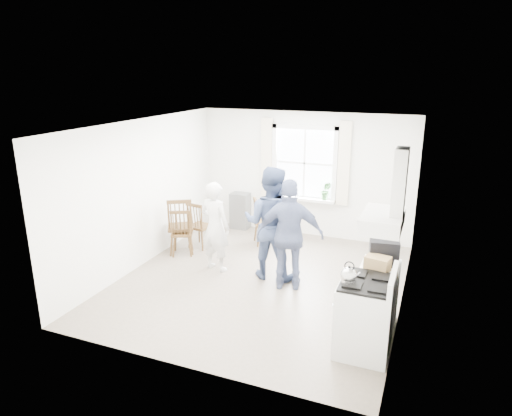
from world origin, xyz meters
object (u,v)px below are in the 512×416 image
Objects in this scene: windsor_chair_a at (181,228)px; windsor_chair_b at (197,221)px; gas_stove at (365,316)px; person_right at (290,235)px; person_left at (215,227)px; person_mid at (271,223)px; stereo_stack at (384,251)px; windsor_chair_c at (180,220)px; low_cabinet at (378,294)px.

windsor_chair_b is at bearing 79.59° from windsor_chair_a.
gas_stove is 0.62× the size of person_right.
gas_stove is at bearing -25.98° from windsor_chair_a.
person_mid is (0.98, 0.10, 0.16)m from person_left.
stereo_stack reaches higher than gas_stove.
gas_stove is at bearing -26.48° from windsor_chair_c.
low_cabinet is 0.81× the size of windsor_chair_c.
windsor_chair_c is at bearing 163.90° from stereo_stack.
windsor_chair_b is at bearing 157.20° from low_cabinet.
low_cabinet is 0.50× the size of person_right.
person_left is (-2.82, 1.50, 0.32)m from gas_stove.
person_right is at bearing -23.23° from windsor_chair_b.
person_right is (-1.47, 0.60, 0.45)m from low_cabinet.
low_cabinet is 0.47× the size of person_mid.
windsor_chair_a is 0.51× the size of person_right.
windsor_chair_c is at bearing 131.00° from windsor_chair_a.
person_right reaches higher than low_cabinet.
gas_stove is at bearing -96.58° from stereo_stack.
windsor_chair_b is (-3.61, 2.25, 0.09)m from gas_stove.
person_left reaches higher than stereo_stack.
person_mid is at bearing -8.02° from windsor_chair_c.
low_cabinet is 3.99m from windsor_chair_b.
person_left is at bearing 152.04° from gas_stove.
windsor_chair_c is (-0.06, 0.07, 0.11)m from windsor_chair_a.
gas_stove is 3.21m from person_left.
person_mid reaches higher than windsor_chair_b.
gas_stove is at bearing -31.91° from windsor_chair_b.
windsor_chair_a is 1.90m from person_mid.
person_mid is at bearing 154.79° from low_cabinet.
person_left is at bearing -43.60° from windsor_chair_b.
low_cabinet is at bearing -16.27° from windsor_chair_a.
person_left is at bearing -23.14° from person_right.
person_mid is at bearing -20.11° from windsor_chair_b.
stereo_stack is 0.27× the size of person_left.
gas_stove is at bearing 134.58° from person_mid.
stereo_stack is 2.10m from person_mid.
person_right reaches higher than windsor_chair_a.
person_right is at bearing -12.27° from windsor_chair_a.
gas_stove is 4.19m from windsor_chair_c.
person_mid is (-1.93, 0.84, -0.11)m from stereo_stack.
gas_stove is 4.25m from windsor_chair_b.
gas_stove is 2.60× the size of stereo_stack.
gas_stove is 0.59× the size of person_mid.
windsor_chair_c is (-3.84, 1.11, -0.39)m from stereo_stack.
gas_stove is 0.96m from stereo_stack.
person_left is 0.84× the size of person_mid.
person_mid reaches higher than windsor_chair_c.
low_cabinet is at bearing 84.32° from gas_stove.
windsor_chair_c reaches higher than windsor_chair_b.
person_left reaches higher than gas_stove.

